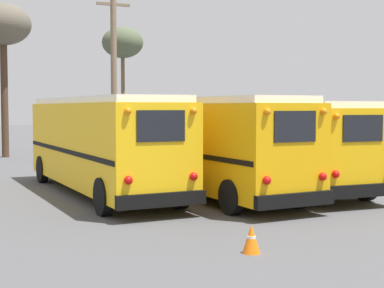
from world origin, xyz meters
TOP-DOWN VIEW (x-y plane):
  - ground_plane at (0.00, 0.00)m, footprint 160.00×160.00m
  - school_bus_0 at (-3.07, 0.38)m, footprint 2.87×10.54m
  - school_bus_1 at (0.00, -0.72)m, footprint 3.03×10.90m
  - school_bus_2 at (3.07, -0.32)m, footprint 2.91×10.74m
  - utility_pole at (0.69, 11.64)m, footprint 1.80×0.33m
  - bare_tree_0 at (3.87, 20.37)m, footprint 2.82×2.82m
  - bare_tree_2 at (-4.33, 16.84)m, footprint 3.18×3.18m
  - traffic_cone at (-2.43, -8.63)m, footprint 0.36×0.36m

SIDE VIEW (x-z plane):
  - ground_plane at x=0.00m, z-range 0.00..0.00m
  - traffic_cone at x=-2.43m, z-range 0.00..0.58m
  - school_bus_2 at x=3.07m, z-range 0.15..3.21m
  - school_bus_1 at x=0.00m, z-range 0.14..3.33m
  - school_bus_0 at x=-3.07m, z-range 0.14..3.36m
  - utility_pole at x=0.69m, z-range 0.12..9.55m
  - bare_tree_0 at x=3.87m, z-range 3.03..11.41m
  - bare_tree_2 at x=-4.33m, z-range 3.04..11.88m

